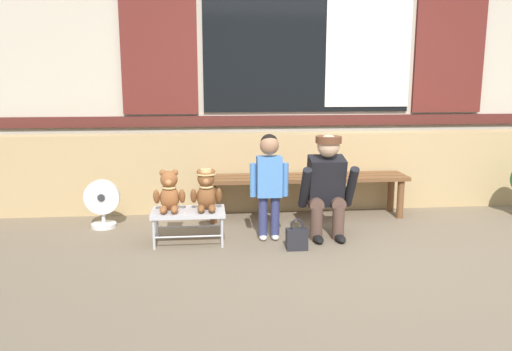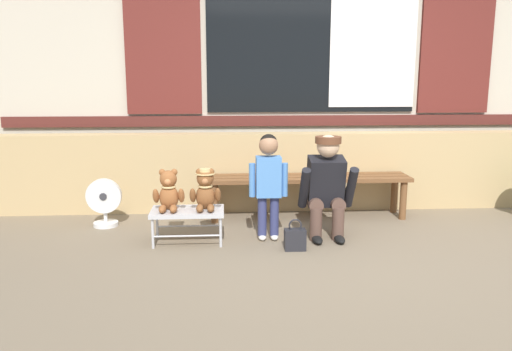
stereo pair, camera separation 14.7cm
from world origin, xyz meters
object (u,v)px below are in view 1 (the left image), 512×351
Objects in this scene: small_display_bench at (188,214)px; teddy_bear_with_hat at (206,191)px; child_standing at (269,175)px; floor_fan at (102,204)px; adult_crouching at (327,186)px; wooden_bench_long at (306,182)px; teddy_bear_plain at (169,192)px; handbag_on_ground at (297,239)px.

small_display_bench is 1.76× the size of teddy_bear_with_hat.
floor_fan is at bearing 162.01° from child_standing.
small_display_bench is at bearing -179.23° from teddy_bear_with_hat.
child_standing is 2.00× the size of floor_fan.
child_standing is at bearing -176.97° from adult_crouching.
teddy_bear_plain reaches higher than wooden_bench_long.
floor_fan is at bearing 167.13° from adult_crouching.
small_display_bench reaches higher than handbag_on_ground.
teddy_bear_with_hat is at bearing 160.78° from handbag_on_ground.
floor_fan is (-0.85, 0.55, -0.03)m from small_display_bench.
child_standing reaches higher than floor_fan.
teddy_bear_plain is 1.17m from handbag_on_ground.
adult_crouching is 0.61m from handbag_on_ground.
floor_fan is (-2.10, 0.48, -0.24)m from adult_crouching.
child_standing is at bearing 123.98° from handbag_on_ground.
teddy_bear_with_hat reaches higher than wooden_bench_long.
child_standing reaches higher than adult_crouching.
teddy_bear_plain is 0.38× the size of child_standing.
adult_crouching reaches higher than teddy_bear_plain.
floor_fan is at bearing 141.61° from teddy_bear_plain.
small_display_bench is at bearing 164.05° from handbag_on_ground.
child_standing is 1.01× the size of adult_crouching.
teddy_bear_plain is 1.42m from adult_crouching.
adult_crouching is (0.06, -0.68, 0.11)m from wooden_bench_long.
small_display_bench is at bearing -0.51° from teddy_bear_plain.
wooden_bench_long is at bearing 74.79° from handbag_on_ground.
small_display_bench is (-1.20, -0.75, -0.11)m from wooden_bench_long.
adult_crouching is 3.49× the size of handbag_on_ground.
floor_fan reaches higher than small_display_bench.
wooden_bench_long is 0.88m from child_standing.
child_standing is at bearing -123.92° from wooden_bench_long.
wooden_bench_long is at bearing 35.70° from teddy_bear_with_hat.
child_standing is (0.72, 0.04, 0.33)m from small_display_bench.
teddy_bear_plain is at bearing -151.20° from wooden_bench_long.
small_display_bench is 1.33× the size of floor_fan.
handbag_on_ground is (0.76, -0.27, -0.38)m from teddy_bear_with_hat.
teddy_bear_plain is 0.38× the size of adult_crouching.
handbag_on_ground is (-0.33, -0.33, -0.38)m from adult_crouching.
child_standing is 1.68m from floor_fan.
wooden_bench_long is at bearing 5.63° from floor_fan.
adult_crouching is (1.09, 0.06, 0.01)m from teddy_bear_with_hat.
wooden_bench_long is 5.78× the size of teddy_bear_plain.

